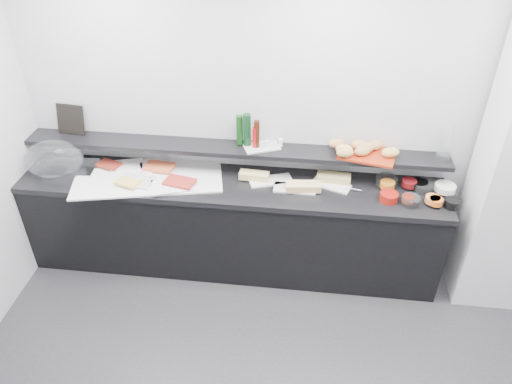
# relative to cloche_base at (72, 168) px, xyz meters

# --- Properties ---
(back_wall) EXTENTS (5.00, 0.02, 2.70)m
(back_wall) POSITION_rel_cloche_base_xyz_m (2.11, 0.27, 0.43)
(back_wall) COLOR #B8BAC0
(back_wall) RESTS_ON ground
(ceiling) EXTENTS (5.00, 5.00, 0.00)m
(ceiling) POSITION_rel_cloche_base_xyz_m (2.11, -1.73, 1.78)
(ceiling) COLOR white
(ceiling) RESTS_ON back_wall
(buffet_cabinet) EXTENTS (3.60, 0.60, 0.85)m
(buffet_cabinet) POSITION_rel_cloche_base_xyz_m (1.41, -0.03, -0.50)
(buffet_cabinet) COLOR black
(buffet_cabinet) RESTS_ON ground
(counter_top) EXTENTS (3.62, 0.62, 0.05)m
(counter_top) POSITION_rel_cloche_base_xyz_m (1.41, -0.03, -0.05)
(counter_top) COLOR black
(counter_top) RESTS_ON buffet_cabinet
(wall_shelf) EXTENTS (3.60, 0.25, 0.04)m
(wall_shelf) POSITION_rel_cloche_base_xyz_m (1.41, 0.15, 0.21)
(wall_shelf) COLOR black
(wall_shelf) RESTS_ON back_wall
(cloche_base) EXTENTS (0.45, 0.32, 0.04)m
(cloche_base) POSITION_rel_cloche_base_xyz_m (0.00, 0.00, 0.00)
(cloche_base) COLOR silver
(cloche_base) RESTS_ON counter_top
(cloche_dome) EXTENTS (0.56, 0.43, 0.34)m
(cloche_dome) POSITION_rel_cloche_base_xyz_m (-0.12, -0.03, 0.11)
(cloche_dome) COLOR white
(cloche_dome) RESTS_ON cloche_base
(linen_runner) EXTENTS (1.35, 0.85, 0.01)m
(linen_runner) POSITION_rel_cloche_base_xyz_m (0.70, -0.03, -0.01)
(linen_runner) COLOR white
(linen_runner) RESTS_ON counter_top
(platter_meat_a) EXTENTS (0.31, 0.25, 0.01)m
(platter_meat_a) POSITION_rel_cloche_base_xyz_m (0.47, 0.11, 0.00)
(platter_meat_a) COLOR white
(platter_meat_a) RESTS_ON linen_runner
(food_meat_a) EXTENTS (0.23, 0.18, 0.02)m
(food_meat_a) POSITION_rel_cloche_base_xyz_m (0.32, 0.07, 0.02)
(food_meat_a) COLOR maroon
(food_meat_a) RESTS_ON platter_meat_a
(platter_salmon) EXTENTS (0.31, 0.27, 0.01)m
(platter_salmon) POSITION_rel_cloche_base_xyz_m (0.72, 0.12, 0.00)
(platter_salmon) COLOR white
(platter_salmon) RESTS_ON linen_runner
(food_salmon) EXTENTS (0.26, 0.18, 0.02)m
(food_salmon) POSITION_rel_cloche_base_xyz_m (0.77, 0.09, 0.02)
(food_salmon) COLOR #FA5D33
(food_salmon) RESTS_ON platter_salmon
(platter_cheese) EXTENTS (0.31, 0.23, 0.01)m
(platter_cheese) POSITION_rel_cloche_base_xyz_m (0.63, -0.13, 0.00)
(platter_cheese) COLOR silver
(platter_cheese) RESTS_ON linen_runner
(food_cheese) EXTENTS (0.22, 0.18, 0.02)m
(food_cheese) POSITION_rel_cloche_base_xyz_m (0.58, -0.18, 0.02)
(food_cheese) COLOR #ECBE5C
(food_cheese) RESTS_ON platter_cheese
(platter_meat_b) EXTENTS (0.39, 0.32, 0.01)m
(platter_meat_b) POSITION_rel_cloche_base_xyz_m (0.94, -0.16, 0.00)
(platter_meat_b) COLOR white
(platter_meat_b) RESTS_ON linen_runner
(food_meat_b) EXTENTS (0.28, 0.21, 0.02)m
(food_meat_b) POSITION_rel_cloche_base_xyz_m (1.00, -0.13, 0.02)
(food_meat_b) COLOR maroon
(food_meat_b) RESTS_ON platter_meat_b
(sandwich_plate_left) EXTENTS (0.39, 0.27, 0.01)m
(sandwich_plate_left) POSITION_rel_cloche_base_xyz_m (1.75, 0.04, -0.01)
(sandwich_plate_left) COLOR silver
(sandwich_plate_left) RESTS_ON counter_top
(sandwich_food_left) EXTENTS (0.25, 0.11, 0.06)m
(sandwich_food_left) POSITION_rel_cloche_base_xyz_m (1.61, 0.04, 0.02)
(sandwich_food_left) COLOR #DBC572
(sandwich_food_left) RESTS_ON sandwich_plate_left
(tongs_left) EXTENTS (0.16, 0.03, 0.01)m
(tongs_left) POSITION_rel_cloche_base_xyz_m (1.59, 0.04, -0.00)
(tongs_left) COLOR silver
(tongs_left) RESTS_ON sandwich_plate_left
(sandwich_plate_mid) EXTENTS (0.35, 0.16, 0.01)m
(sandwich_plate_mid) POSITION_rel_cloche_base_xyz_m (1.96, -0.06, -0.01)
(sandwich_plate_mid) COLOR silver
(sandwich_plate_mid) RESTS_ON counter_top
(sandwich_food_mid) EXTENTS (0.29, 0.14, 0.06)m
(sandwich_food_mid) POSITION_rel_cloche_base_xyz_m (2.03, -0.08, 0.02)
(sandwich_food_mid) COLOR tan
(sandwich_food_mid) RESTS_ON sandwich_plate_mid
(tongs_mid) EXTENTS (0.14, 0.10, 0.01)m
(tongs_mid) POSITION_rel_cloche_base_xyz_m (1.98, -0.09, -0.00)
(tongs_mid) COLOR silver
(tongs_mid) RESTS_ON sandwich_plate_mid
(sandwich_plate_right) EXTENTS (0.35, 0.24, 0.01)m
(sandwich_plate_right) POSITION_rel_cloche_base_xyz_m (2.26, 0.03, -0.01)
(sandwich_plate_right) COLOR silver
(sandwich_plate_right) RESTS_ON counter_top
(sandwich_food_right) EXTENTS (0.29, 0.13, 0.06)m
(sandwich_food_right) POSITION_rel_cloche_base_xyz_m (2.27, 0.09, 0.02)
(sandwich_food_right) COLOR tan
(sandwich_food_right) RESTS_ON sandwich_plate_right
(tongs_right) EXTENTS (0.16, 0.04, 0.01)m
(tongs_right) POSITION_rel_cloche_base_xyz_m (2.43, -0.02, -0.00)
(tongs_right) COLOR #B0B3B7
(tongs_right) RESTS_ON sandwich_plate_right
(bowl_glass_fruit) EXTENTS (0.18, 0.18, 0.07)m
(bowl_glass_fruit) POSITION_rel_cloche_base_xyz_m (2.71, 0.10, 0.02)
(bowl_glass_fruit) COLOR white
(bowl_glass_fruit) RESTS_ON counter_top
(fill_glass_fruit) EXTENTS (0.15, 0.15, 0.05)m
(fill_glass_fruit) POSITION_rel_cloche_base_xyz_m (2.71, 0.04, 0.03)
(fill_glass_fruit) COLOR orange
(fill_glass_fruit) RESTS_ON bowl_glass_fruit
(bowl_black_jam) EXTENTS (0.18, 0.18, 0.07)m
(bowl_black_jam) POSITION_rel_cloche_base_xyz_m (2.97, 0.08, 0.02)
(bowl_black_jam) COLOR black
(bowl_black_jam) RESTS_ON counter_top
(fill_black_jam) EXTENTS (0.14, 0.14, 0.05)m
(fill_black_jam) POSITION_rel_cloche_base_xyz_m (2.90, 0.08, 0.03)
(fill_black_jam) COLOR #620E11
(fill_black_jam) RESTS_ON bowl_black_jam
(bowl_glass_cream) EXTENTS (0.23, 0.23, 0.07)m
(bowl_glass_cream) POSITION_rel_cloche_base_xyz_m (3.02, 0.07, 0.02)
(bowl_glass_cream) COLOR white
(bowl_glass_cream) RESTS_ON counter_top
(fill_glass_cream) EXTENTS (0.19, 0.19, 0.05)m
(fill_glass_cream) POSITION_rel_cloche_base_xyz_m (3.18, 0.05, 0.03)
(fill_glass_cream) COLOR white
(fill_glass_cream) RESTS_ON bowl_glass_cream
(bowl_red_jam) EXTENTS (0.19, 0.19, 0.07)m
(bowl_red_jam) POSITION_rel_cloche_base_xyz_m (2.71, -0.13, 0.02)
(bowl_red_jam) COLOR maroon
(bowl_red_jam) RESTS_ON counter_top
(fill_red_jam) EXTENTS (0.10, 0.10, 0.05)m
(fill_red_jam) POSITION_rel_cloche_base_xyz_m (2.86, -0.15, 0.03)
(fill_red_jam) COLOR #5F180D
(fill_red_jam) RESTS_ON bowl_red_jam
(bowl_glass_salmon) EXTENTS (0.18, 0.18, 0.07)m
(bowl_glass_salmon) POSITION_rel_cloche_base_xyz_m (2.88, -0.16, 0.02)
(bowl_glass_salmon) COLOR silver
(bowl_glass_salmon) RESTS_ON counter_top
(fill_glass_salmon) EXTENTS (0.14, 0.14, 0.05)m
(fill_glass_salmon) POSITION_rel_cloche_base_xyz_m (3.05, -0.14, 0.03)
(fill_glass_salmon) COLOR orange
(fill_glass_salmon) RESTS_ON bowl_glass_salmon
(bowl_black_fruit) EXTENTS (0.13, 0.13, 0.07)m
(bowl_black_fruit) POSITION_rel_cloche_base_xyz_m (3.20, -0.15, 0.02)
(bowl_black_fruit) COLOR black
(bowl_black_fruit) RESTS_ON counter_top
(fill_black_fruit) EXTENTS (0.11, 0.11, 0.05)m
(fill_black_fruit) POSITION_rel_cloche_base_xyz_m (3.07, -0.16, 0.03)
(fill_black_fruit) COLOR orange
(fill_black_fruit) RESTS_ON bowl_black_fruit
(framed_print) EXTENTS (0.26, 0.11, 0.26)m
(framed_print) POSITION_rel_cloche_base_xyz_m (-0.03, 0.23, 0.36)
(framed_print) COLOR black
(framed_print) RESTS_ON wall_shelf
(print_art) EXTENTS (0.16, 0.05, 0.22)m
(print_art) POSITION_rel_cloche_base_xyz_m (-0.05, 0.24, 0.36)
(print_art) COLOR #CDAD94
(print_art) RESTS_ON framed_print
(condiment_tray) EXTENTS (0.34, 0.28, 0.01)m
(condiment_tray) POSITION_rel_cloche_base_xyz_m (1.65, 0.17, 0.24)
(condiment_tray) COLOR silver
(condiment_tray) RESTS_ON wall_shelf
(bottle_green_a) EXTENTS (0.06, 0.06, 0.26)m
(bottle_green_a) POSITION_rel_cloche_base_xyz_m (1.47, 0.19, 0.37)
(bottle_green_a) COLOR #0F3A11
(bottle_green_a) RESTS_ON condiment_tray
(bottle_brown) EXTENTS (0.05, 0.05, 0.24)m
(bottle_brown) POSITION_rel_cloche_base_xyz_m (1.61, 0.15, 0.36)
(bottle_brown) COLOR #361409
(bottle_brown) RESTS_ON condiment_tray
(bottle_green_b) EXTENTS (0.07, 0.07, 0.28)m
(bottle_green_b) POSITION_rel_cloche_base_xyz_m (1.53, 0.18, 0.38)
(bottle_green_b) COLOR #0D3216
(bottle_green_b) RESTS_ON condiment_tray
(bottle_hot) EXTENTS (0.06, 0.06, 0.18)m
(bottle_hot) POSITION_rel_cloche_base_xyz_m (1.60, 0.15, 0.33)
(bottle_hot) COLOR #B50C11
(bottle_hot) RESTS_ON condiment_tray
(shaker_salt) EXTENTS (0.04, 0.04, 0.07)m
(shaker_salt) POSITION_rel_cloche_base_xyz_m (1.70, 0.14, 0.28)
(shaker_salt) COLOR white
(shaker_salt) RESTS_ON condiment_tray
(shaker_pepper) EXTENTS (0.04, 0.04, 0.07)m
(shaker_pepper) POSITION_rel_cloche_base_xyz_m (1.81, 0.18, 0.28)
(shaker_pepper) COLOR white
(shaker_pepper) RESTS_ON condiment_tray
(bread_tray) EXTENTS (0.50, 0.40, 0.02)m
(bread_tray) POSITION_rel_cloche_base_xyz_m (2.53, 0.15, 0.24)
(bread_tray) COLOR #9E2B11
(bread_tray) RESTS_ON wall_shelf
(bread_roll_nw) EXTENTS (0.16, 0.13, 0.08)m
(bread_roll_nw) POSITION_rel_cloche_base_xyz_m (2.28, 0.20, 0.29)
(bread_roll_nw) COLOR #B17843
(bread_roll_nw) RESTS_ON bread_tray
(bread_roll_n) EXTENTS (0.13, 0.09, 0.08)m
(bread_roll_n) POSITION_rel_cloche_base_xyz_m (2.46, 0.20, 0.29)
(bread_roll_n) COLOR #B18D43
(bread_roll_n) RESTS_ON bread_tray
(bread_roll_ne) EXTENTS (0.14, 0.10, 0.08)m
(bread_roll_ne) POSITION_rel_cloche_base_xyz_m (2.59, 0.21, 0.29)
(bread_roll_ne) COLOR #B28244
(bread_roll_ne) RESTS_ON bread_tray
(bread_roll_sw) EXTENTS (0.15, 0.11, 0.08)m
(bread_roll_sw) POSITION_rel_cloche_base_xyz_m (2.34, 0.06, 0.29)
(bread_roll_sw) COLOR #BA8B46
(bread_roll_sw) RESTS_ON bread_tray
(bread_roll_s) EXTENTS (0.17, 0.14, 0.08)m
(bread_roll_s) POSITION_rel_cloche_base_xyz_m (2.48, 0.10, 0.29)
(bread_roll_s) COLOR #AE7F42
(bread_roll_s) RESTS_ON bread_tray
(bread_roll_se) EXTENTS (0.17, 0.13, 0.08)m
(bread_roll_se) POSITION_rel_cloche_base_xyz_m (2.71, 0.11, 0.29)
(bread_roll_se) COLOR tan
(bread_roll_se) RESTS_ON bread_tray
(bread_roll_midw) EXTENTS (0.14, 0.09, 0.08)m
(bread_roll_midw) POSITION_rel_cloche_base_xyz_m (2.34, 0.11, 0.29)
(bread_roll_midw) COLOR tan
(bread_roll_midw) RESTS_ON bread_tray
(bread_roll_mide) EXTENTS (0.17, 0.12, 0.08)m
(bread_roll_mide) POSITION_rel_cloche_base_xyz_m (2.51, 0.16, 0.29)
(bread_roll_mide) COLOR #B47444
(bread_roll_mide) RESTS_ON bread_tray
(carafe) EXTENTS (0.14, 0.14, 0.30)m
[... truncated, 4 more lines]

